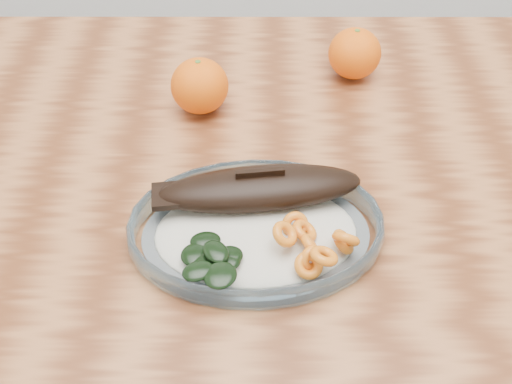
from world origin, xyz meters
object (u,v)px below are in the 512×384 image
(plated_meal, at_px, (256,226))
(orange_right, at_px, (355,53))
(orange_left, at_px, (200,86))
(dining_table, at_px, (277,208))

(plated_meal, height_order, orange_right, orange_right)
(plated_meal, distance_m, orange_left, 0.27)
(dining_table, bearing_deg, orange_left, 135.77)
(dining_table, height_order, orange_left, orange_left)
(plated_meal, relative_size, orange_left, 6.75)
(dining_table, height_order, orange_right, orange_right)
(dining_table, distance_m, orange_right, 0.28)
(dining_table, relative_size, orange_left, 14.05)
(plated_meal, distance_m, orange_right, 0.39)
(orange_right, bearing_deg, plated_meal, -113.67)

